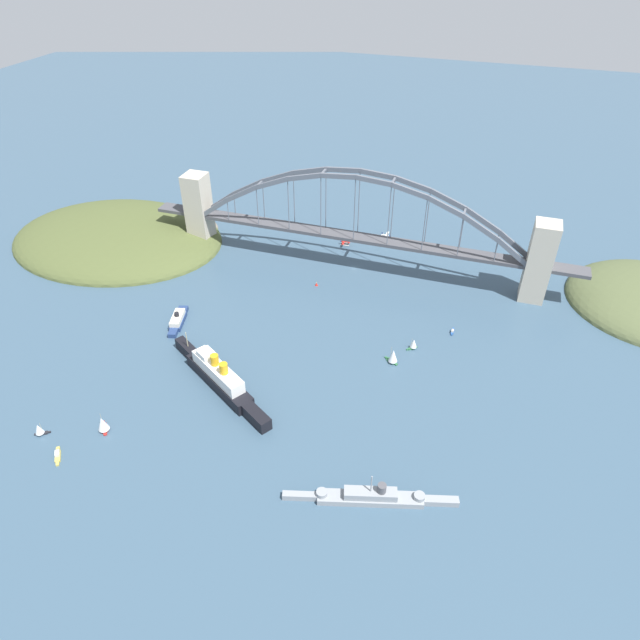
{
  "coord_description": "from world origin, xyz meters",
  "views": [
    {
      "loc": [
        -87.36,
        342.88,
        214.4
      ],
      "look_at": [
        0.0,
        79.22,
        8.0
      ],
      "focal_mm": 31.68,
      "sensor_mm": 36.0,
      "label": 1
    }
  ],
  "objects_px": {
    "small_boat_0": "(58,455)",
    "small_boat_3": "(103,424)",
    "naval_cruiser": "(372,497)",
    "channel_marker_buoy": "(316,284)",
    "small_boat_1": "(413,344)",
    "ocean_liner": "(219,377)",
    "seaplane_second_in_formation": "(386,236)",
    "small_boat_4": "(452,331)",
    "harbor_ferry_steamer": "(178,320)",
    "small_boat_5": "(393,356)",
    "harbor_arch_bridge": "(356,232)",
    "small_boat_2": "(39,429)",
    "seaplane_taxiing_near_bridge": "(345,242)"
  },
  "relations": [
    {
      "from": "small_boat_0",
      "to": "small_boat_3",
      "type": "distance_m",
      "value": 24.42
    },
    {
      "from": "naval_cruiser",
      "to": "small_boat_3",
      "type": "distance_m",
      "value": 138.03
    },
    {
      "from": "naval_cruiser",
      "to": "channel_marker_buoy",
      "type": "relative_size",
      "value": 27.7
    },
    {
      "from": "small_boat_1",
      "to": "ocean_liner",
      "type": "bearing_deg",
      "value": 34.56
    },
    {
      "from": "seaplane_second_in_formation",
      "to": "small_boat_4",
      "type": "xyz_separation_m",
      "value": [
        -66.48,
        105.38,
        -1.47
      ]
    },
    {
      "from": "small_boat_1",
      "to": "harbor_ferry_steamer",
      "type": "bearing_deg",
      "value": 8.38
    },
    {
      "from": "small_boat_1",
      "to": "channel_marker_buoy",
      "type": "height_order",
      "value": "small_boat_1"
    },
    {
      "from": "naval_cruiser",
      "to": "small_boat_5",
      "type": "height_order",
      "value": "naval_cruiser"
    },
    {
      "from": "naval_cruiser",
      "to": "small_boat_0",
      "type": "xyz_separation_m",
      "value": [
        149.28,
        23.17,
        -1.99
      ]
    },
    {
      "from": "harbor_arch_bridge",
      "to": "channel_marker_buoy",
      "type": "xyz_separation_m",
      "value": [
        18.4,
        31.51,
        -28.02
      ]
    },
    {
      "from": "small_boat_3",
      "to": "naval_cruiser",
      "type": "bearing_deg",
      "value": -179.22
    },
    {
      "from": "small_boat_3",
      "to": "small_boat_5",
      "type": "bearing_deg",
      "value": -142.54
    },
    {
      "from": "naval_cruiser",
      "to": "small_boat_2",
      "type": "relative_size",
      "value": 10.07
    },
    {
      "from": "small_boat_0",
      "to": "harbor_ferry_steamer",
      "type": "bearing_deg",
      "value": -90.45
    },
    {
      "from": "harbor_ferry_steamer",
      "to": "small_boat_3",
      "type": "height_order",
      "value": "small_boat_3"
    },
    {
      "from": "harbor_ferry_steamer",
      "to": "small_boat_5",
      "type": "distance_m",
      "value": 137.09
    },
    {
      "from": "seaplane_second_in_formation",
      "to": "small_boat_4",
      "type": "distance_m",
      "value": 124.61
    },
    {
      "from": "ocean_liner",
      "to": "small_boat_2",
      "type": "distance_m",
      "value": 92.02
    },
    {
      "from": "seaplane_second_in_formation",
      "to": "small_boat_1",
      "type": "relative_size",
      "value": 1.41
    },
    {
      "from": "small_boat_5",
      "to": "naval_cruiser",
      "type": "bearing_deg",
      "value": 96.85
    },
    {
      "from": "small_boat_1",
      "to": "small_boat_5",
      "type": "xyz_separation_m",
      "value": [
        8.88,
        16.17,
        1.12
      ]
    },
    {
      "from": "small_boat_5",
      "to": "harbor_arch_bridge",
      "type": "bearing_deg",
      "value": -62.5
    },
    {
      "from": "harbor_arch_bridge",
      "to": "small_boat_4",
      "type": "bearing_deg",
      "value": 144.8
    },
    {
      "from": "seaplane_taxiing_near_bridge",
      "to": "small_boat_4",
      "type": "bearing_deg",
      "value": 137.77
    },
    {
      "from": "harbor_arch_bridge",
      "to": "ocean_liner",
      "type": "xyz_separation_m",
      "value": [
        36.46,
        143.94,
        -22.83
      ]
    },
    {
      "from": "seaplane_taxiing_near_bridge",
      "to": "ocean_liner",
      "type": "bearing_deg",
      "value": 83.31
    },
    {
      "from": "seaplane_second_in_formation",
      "to": "small_boat_4",
      "type": "relative_size",
      "value": 1.47
    },
    {
      "from": "small_boat_2",
      "to": "small_boat_3",
      "type": "xyz_separation_m",
      "value": [
        -28.87,
        -12.22,
        1.22
      ]
    },
    {
      "from": "ocean_liner",
      "to": "naval_cruiser",
      "type": "xyz_separation_m",
      "value": [
        -97.28,
        46.04,
        -3.51
      ]
    },
    {
      "from": "seaplane_taxiing_near_bridge",
      "to": "channel_marker_buoy",
      "type": "distance_m",
      "value": 61.96
    },
    {
      "from": "ocean_liner",
      "to": "small_boat_1",
      "type": "xyz_separation_m",
      "value": [
        -94.73,
        -65.24,
        -2.53
      ]
    },
    {
      "from": "small_boat_4",
      "to": "small_boat_2",
      "type": "bearing_deg",
      "value": 38.86
    },
    {
      "from": "ocean_liner",
      "to": "small_boat_4",
      "type": "relative_size",
      "value": 10.4
    },
    {
      "from": "harbor_ferry_steamer",
      "to": "small_boat_2",
      "type": "bearing_deg",
      "value": 79.92
    },
    {
      "from": "harbor_arch_bridge",
      "to": "seaplane_taxiing_near_bridge",
      "type": "distance_m",
      "value": 43.81
    },
    {
      "from": "ocean_liner",
      "to": "channel_marker_buoy",
      "type": "distance_m",
      "value": 113.99
    },
    {
      "from": "small_boat_5",
      "to": "small_boat_3",
      "type": "bearing_deg",
      "value": 37.46
    },
    {
      "from": "seaplane_taxiing_near_bridge",
      "to": "channel_marker_buoy",
      "type": "relative_size",
      "value": 4.36
    },
    {
      "from": "ocean_liner",
      "to": "seaplane_second_in_formation",
      "type": "bearing_deg",
      "value": -104.03
    },
    {
      "from": "harbor_ferry_steamer",
      "to": "small_boat_5",
      "type": "relative_size",
      "value": 2.93
    },
    {
      "from": "small_boat_1",
      "to": "small_boat_2",
      "type": "relative_size",
      "value": 1.05
    },
    {
      "from": "harbor_arch_bridge",
      "to": "small_boat_2",
      "type": "xyz_separation_m",
      "value": [
        106.05,
        204.08,
        -25.61
      ]
    },
    {
      "from": "harbor_arch_bridge",
      "to": "naval_cruiser",
      "type": "bearing_deg",
      "value": 107.75
    },
    {
      "from": "harbor_arch_bridge",
      "to": "small_boat_2",
      "type": "bearing_deg",
      "value": 62.54
    },
    {
      "from": "ocean_liner",
      "to": "seaplane_second_in_formation",
      "type": "height_order",
      "value": "ocean_liner"
    },
    {
      "from": "small_boat_4",
      "to": "small_boat_1",
      "type": "bearing_deg",
      "value": 49.07
    },
    {
      "from": "harbor_ferry_steamer",
      "to": "seaplane_second_in_formation",
      "type": "xyz_separation_m",
      "value": [
        -99.59,
        -150.18,
        -0.29
      ]
    },
    {
      "from": "harbor_arch_bridge",
      "to": "seaplane_taxiing_near_bridge",
      "type": "bearing_deg",
      "value": -62.24
    },
    {
      "from": "small_boat_1",
      "to": "small_boat_0",
      "type": "bearing_deg",
      "value": 42.5
    },
    {
      "from": "small_boat_0",
      "to": "small_boat_2",
      "type": "xyz_separation_m",
      "value": [
        17.6,
        -9.07,
        2.72
      ]
    }
  ]
}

